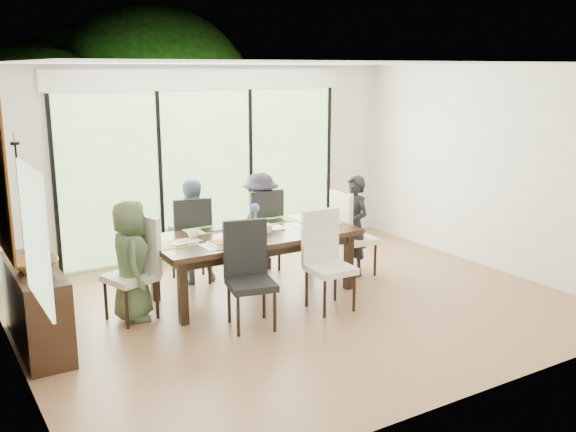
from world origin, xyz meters
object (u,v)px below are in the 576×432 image
chair_far_left (190,238)px  person_left_end (131,261)px  chair_right_end (355,233)px  cup_a (193,234)px  chair_far_right (260,228)px  sideboard (36,307)px  bowl (34,264)px  chair_near_right (331,261)px  laptop (190,244)px  cup_c (306,219)px  vase (255,226)px  person_far_right (260,222)px  chair_near_left (251,276)px  chair_left_end (130,270)px  cup_b (269,229)px  person_far_left (191,231)px  table_top (254,235)px  person_right_end (354,226)px

chair_far_left → person_left_end: size_ratio=0.85×
chair_right_end → cup_a: chair_right_end is taller
chair_far_right → sideboard: (-3.05, -1.05, -0.15)m
chair_far_right → bowl: chair_far_right is taller
chair_near_right → laptop: bearing=152.8°
bowl → cup_c: bearing=6.9°
vase → person_far_right: bearing=57.3°
chair_right_end → person_far_right: size_ratio=0.85×
chair_right_end → cup_a: 2.22m
chair_near_left → chair_near_right: (1.00, 0.00, 0.00)m
chair_left_end → cup_a: (0.80, 0.15, 0.25)m
chair_right_end → chair_far_left: same height
chair_right_end → vase: size_ratio=9.17×
chair_left_end → person_far_right: bearing=94.8°
cup_c → cup_b: bearing=-162.9°
chair_far_left → vase: bearing=134.1°
person_far_right → sideboard: person_far_right is taller
chair_far_right → vase: chair_far_right is taller
person_far_left → chair_left_end: bearing=39.3°
chair_left_end → vase: 1.57m
person_left_end → sideboard: person_left_end is taller
person_far_right → cup_c: 0.79m
chair_far_left → cup_b: size_ratio=11.00×
person_far_left → cup_c: size_ratio=10.40×
table_top → chair_far_left: (-0.45, 0.85, -0.17)m
chair_near_right → bowl: chair_near_right is taller
cup_b → cup_c: 0.68m
laptop → sideboard: 1.69m
person_far_right → chair_near_right: bearing=79.5°
chair_left_end → person_far_left: bearing=111.1°
person_far_left → person_far_right: 1.00m
table_top → chair_far_right: 1.03m
chair_right_end → vase: bearing=91.6°
chair_near_left → person_far_left: bearing=100.8°
chair_far_right → laptop: chair_far_right is taller
vase → chair_near_left: bearing=-120.9°
table_top → person_right_end: bearing=0.0°
chair_far_left → cup_a: chair_far_left is taller
vase → person_right_end: bearing=-2.0°
chair_right_end → person_left_end: 2.98m
person_far_left → chair_far_left: bearing=-89.0°
chair_far_right → laptop: size_ratio=3.33×
chair_left_end → chair_right_end: 3.00m
laptop → cup_c: cup_c is taller
cup_c → person_right_end: bearing=-8.4°
chair_far_right → person_left_end: bearing=26.5°
chair_far_left → chair_near_right: (0.95, -1.72, 0.00)m
chair_far_right → cup_b: chair_far_right is taller
chair_near_right → vase: 1.06m
chair_left_end → chair_far_right: (2.05, 0.85, 0.00)m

